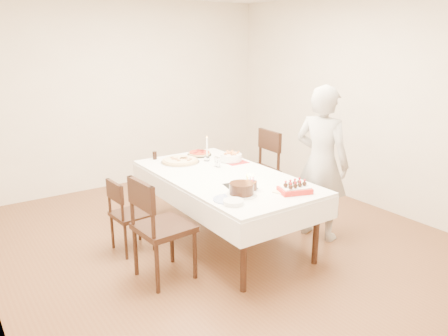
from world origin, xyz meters
TOP-DOWN VIEW (x-y plane):
  - floor at (0.00, 0.00)m, footprint 5.00×5.00m
  - wall_back at (0.00, 2.50)m, footprint 4.50×0.04m
  - wall_right at (2.25, 0.00)m, footprint 0.04×5.00m
  - dining_table at (0.02, -0.02)m, footprint 1.71×2.38m
  - chair_right_savory at (0.86, 0.51)m, footprint 0.56×0.56m
  - chair_left_savory at (-0.89, 0.34)m, footprint 0.43×0.43m
  - chair_left_dessert at (-0.86, -0.35)m, footprint 0.54×0.54m
  - person at (0.96, -0.51)m, footprint 0.56×0.70m
  - pizza_white at (-0.12, 0.67)m, footprint 0.49×0.49m
  - pizza_pepperoni at (0.24, 0.84)m, footprint 0.36×0.36m
  - red_placemat at (0.42, 0.33)m, footprint 0.25×0.25m
  - pasta_bowl at (0.40, 0.38)m, footprint 0.29×0.29m
  - taper_candle at (0.18, 0.57)m, footprint 0.07×0.07m
  - shaker_pair at (0.14, 0.26)m, footprint 0.11×0.11m
  - cola_glass at (-0.30, 0.97)m, footprint 0.06×0.06m
  - layer_cake at (-0.19, -0.61)m, footprint 0.32×0.32m
  - cake_board at (-0.06, -0.41)m, footprint 0.32×0.32m
  - birthday_cake at (-0.04, -0.55)m, footprint 0.15×0.15m
  - strawberry_box at (0.26, -0.85)m, footprint 0.34×0.28m
  - box_lid at (0.26, -0.77)m, footprint 0.35×0.30m
  - plate_stack at (-0.39, -0.76)m, footprint 0.23×0.23m
  - china_plate at (-0.37, -0.64)m, footprint 0.28×0.28m

SIDE VIEW (x-z plane):
  - floor at x=0.00m, z-range 0.00..0.00m
  - dining_table at x=0.02m, z-range 0.00..0.75m
  - chair_left_savory at x=-0.89m, z-range 0.00..0.79m
  - chair_left_dessert at x=-0.86m, z-range 0.00..0.99m
  - chair_right_savory at x=0.86m, z-range 0.00..1.03m
  - red_placemat at x=0.42m, z-range 0.75..0.75m
  - cake_board at x=-0.06m, z-range 0.74..0.76m
  - box_lid at x=0.26m, z-range 0.74..0.76m
  - china_plate at x=-0.37m, z-range 0.75..0.76m
  - plate_stack at x=-0.39m, z-range 0.75..0.79m
  - pizza_white at x=-0.12m, z-range 0.75..0.79m
  - pizza_pepperoni at x=0.24m, z-range 0.75..0.79m
  - strawberry_box at x=0.26m, z-range 0.75..0.82m
  - cola_glass at x=-0.30m, z-range 0.75..0.85m
  - pasta_bowl at x=0.40m, z-range 0.76..0.84m
  - shaker_pair at x=0.14m, z-range 0.75..0.86m
  - layer_cake at x=-0.19m, z-range 0.75..0.87m
  - birthday_cake at x=-0.04m, z-range 0.76..0.90m
  - person at x=0.96m, z-range 0.00..1.69m
  - taper_candle at x=0.18m, z-range 0.75..1.06m
  - wall_back at x=0.00m, z-range 0.00..2.70m
  - wall_right at x=2.25m, z-range 0.00..2.70m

